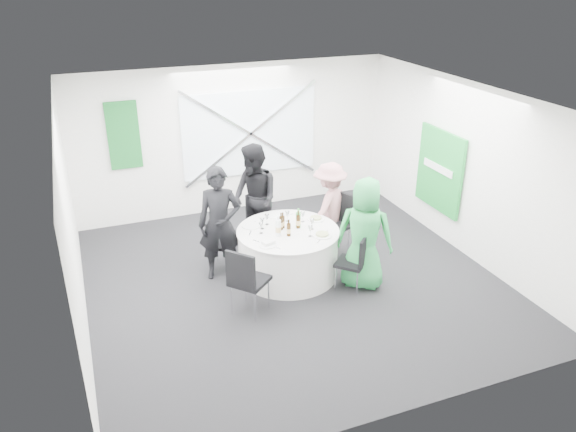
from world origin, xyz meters
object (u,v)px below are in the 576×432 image
object	(u,v)px
person_woman_green	(365,234)
chair_front_left	(246,277)
chair_back_right	(337,218)
chair_back	(260,217)
green_water_bottle	(298,220)
person_man_back	(254,199)
person_woman_pink	(329,207)
chair_front_right	(356,259)
banquet_table	(288,253)
clear_water_bottle	(278,228)
chair_back_left	(218,240)
person_man_back_left	(220,224)

from	to	relation	value
person_woman_green	chair_front_left	bearing A→B (deg)	40.79
chair_back_right	person_woman_green	xyz separation A→B (m)	(-0.10, -1.10, 0.24)
chair_back	green_water_bottle	xyz separation A→B (m)	(0.29, -0.96, 0.32)
person_man_back	person_woman_green	world-z (taller)	person_man_back
person_woman_pink	person_woman_green	world-z (taller)	person_woman_green
chair_front_right	banquet_table	bearing A→B (deg)	-90.00
person_woman_pink	green_water_bottle	size ratio (longest dim) A/B	4.96
banquet_table	clear_water_bottle	world-z (taller)	clear_water_bottle
person_woman_green	green_water_bottle	xyz separation A→B (m)	(-0.74, 0.74, 0.03)
chair_front_right	green_water_bottle	size ratio (longest dim) A/B	2.89
chair_front_left	clear_water_bottle	distance (m)	1.06
chair_back_right	green_water_bottle	world-z (taller)	green_water_bottle
chair_back	chair_back_right	xyz separation A→B (m)	(1.13, -0.60, 0.05)
person_woman_pink	green_water_bottle	world-z (taller)	person_woman_pink
chair_front_right	chair_back_left	bearing A→B (deg)	-84.10
chair_back_left	person_man_back_left	world-z (taller)	person_man_back_left
chair_front_right	clear_water_bottle	size ratio (longest dim) A/B	2.84
chair_back	banquet_table	bearing A→B (deg)	-90.00
chair_front_right	person_woman_green	xyz separation A→B (m)	(0.16, 0.08, 0.34)
person_woman_pink	clear_water_bottle	xyz separation A→B (m)	(-1.16, -0.69, 0.12)
chair_back_right	banquet_table	bearing A→B (deg)	-90.00
person_man_back	person_woman_pink	xyz separation A→B (m)	(1.16, -0.43, -0.15)
clear_water_bottle	banquet_table	bearing A→B (deg)	28.67
person_man_back_left	person_woman_pink	world-z (taller)	person_man_back_left
chair_back_left	chair_front_right	xyz separation A→B (m)	(1.71, -1.41, 0.04)
chair_back	clear_water_bottle	distance (m)	1.17
chair_back	clear_water_bottle	xyz separation A→B (m)	(-0.09, -1.12, 0.33)
person_woman_pink	banquet_table	bearing A→B (deg)	0.00
chair_front_left	person_woman_green	bearing A→B (deg)	-127.49
chair_back	person_woman_pink	distance (m)	1.17
person_woman_green	clear_water_bottle	distance (m)	1.26
chair_back	person_woman_pink	size ratio (longest dim) A/B	0.62
person_man_back_left	person_man_back	distance (m)	1.03
chair_back	chair_front_left	size ratio (longest dim) A/B	0.93
chair_back_right	person_woman_green	size ratio (longest dim) A/B	0.60
chair_back_left	person_man_back_left	size ratio (longest dim) A/B	0.46
banquet_table	person_man_back_left	xyz separation A→B (m)	(-0.97, 0.32, 0.51)
banquet_table	person_man_back	world-z (taller)	person_man_back
chair_back_left	person_woman_pink	bearing A→B (deg)	-57.65
chair_back_left	person_woman_green	distance (m)	2.32
green_water_bottle	clear_water_bottle	world-z (taller)	clear_water_bottle
chair_back	clear_water_bottle	world-z (taller)	clear_water_bottle
person_man_back_left	clear_water_bottle	distance (m)	0.88
chair_front_left	clear_water_bottle	world-z (taller)	clear_water_bottle
person_man_back_left	person_man_back	xyz separation A→B (m)	(0.77, 0.69, 0.02)
person_man_back	clear_water_bottle	bearing A→B (deg)	-10.95
chair_back	chair_back_left	world-z (taller)	chair_back
person_man_back	person_woman_green	distance (m)	2.04
banquet_table	green_water_bottle	distance (m)	0.54
person_man_back	banquet_table	bearing A→B (deg)	0.00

